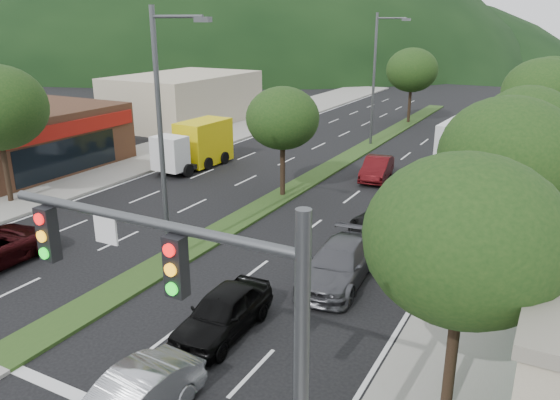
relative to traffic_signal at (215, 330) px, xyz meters
The scene contains 22 objects.
sidewalk_right 27.15m from the traffic_signal, 82.55° to the left, with size 5.00×90.00×0.15m, color gray.
sidewalk_left 34.79m from the traffic_signal, 129.70° to the left, with size 6.00×90.00×0.15m, color gray.
median 31.23m from the traffic_signal, 107.00° to the left, with size 1.60×56.00×0.12m, color #203D16.
traffic_signal is the anchor object (origin of this frame).
shop_left 32.19m from the traffic_signal, 148.97° to the left, with size 10.15×12.00×4.00m.
bldg_left_far 45.32m from the traffic_signal, 128.26° to the left, with size 9.00×14.00×4.60m, color #BAB194.
hill_far 142.79m from the traffic_signal, 128.60° to the left, with size 176.00×132.00×82.00m, color black.
tree_r_a 6.29m from the traffic_signal, 61.80° to the left, with size 4.60×4.60×6.63m.
tree_r_b 13.87m from the traffic_signal, 77.63° to the left, with size 4.80×4.80×6.94m.
tree_r_c 21.74m from the traffic_signal, 82.15° to the left, with size 4.40×4.40×6.48m.
tree_r_d 31.68m from the traffic_signal, 84.62° to the left, with size 5.00×5.00×7.17m.
tree_r_e 41.65m from the traffic_signal, 85.91° to the left, with size 4.60×4.60×6.71m.
tree_med_near 21.53m from the traffic_signal, 114.80° to the left, with size 4.00×4.00×6.02m.
tree_med_far 46.43m from the traffic_signal, 101.22° to the left, with size 4.80×4.80×6.94m.
streetlight_near 13.03m from the traffic_signal, 132.77° to the left, with size 2.60×0.25×10.00m.
streetlight_mid 35.66m from the traffic_signal, 104.33° to the left, with size 2.60×0.25×10.00m.
car_queue_a 8.38m from the traffic_signal, 123.64° to the left, with size 1.71×4.25×1.45m, color black.
car_queue_b 12.04m from the traffic_signal, 101.31° to the left, with size 2.09×5.15×1.49m, color #4A4A4F.
car_queue_c 26.27m from the traffic_signal, 102.16° to the left, with size 1.48×4.26×1.40m, color #4A0C0F.
car_queue_d 17.75m from the traffic_signal, 97.52° to the left, with size 2.16×4.69×1.30m, color black.
box_truck 28.56m from the traffic_signal, 127.17° to the left, with size 2.60×6.23×3.03m.
motorhome 29.07m from the traffic_signal, 90.06° to the left, with size 3.84×10.46×3.94m.
Camera 1 is at (13.67, -7.95, 9.50)m, focal length 35.00 mm.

